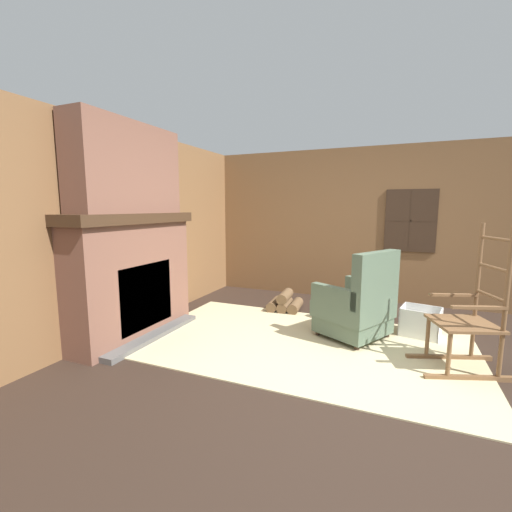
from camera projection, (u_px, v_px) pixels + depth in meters
The scene contains 12 objects.
ground_plane at pixel (349, 373), 3.02m from camera, with size 14.00×14.00×0.00m, color #2D2119.
wood_panel_wall_left at pixel (115, 232), 3.86m from camera, with size 0.06×5.79×2.37m.
wood_panel_wall_back at pixel (377, 225), 5.24m from camera, with size 5.79×0.09×2.37m.
fireplace_hearth at pixel (134, 276), 3.84m from camera, with size 0.60×1.68×1.39m.
chimney_breast at pixel (127, 169), 3.68m from camera, with size 0.34×1.39×0.96m.
area_rug at pixel (301, 343), 3.68m from camera, with size 3.46×2.08×0.01m.
armchair at pixel (357, 307), 3.79m from camera, with size 0.92×0.93×1.00m.
rocking_chair at pixel (469, 323), 3.03m from camera, with size 0.90×0.69×1.31m.
firewood_stack at pixel (285, 303), 4.88m from camera, with size 0.49×0.48×0.28m.
laundry_basket at pixel (421, 322), 3.88m from camera, with size 0.47×0.42×0.33m.
oil_lamp_vase at pixel (106, 205), 3.49m from camera, with size 0.11×0.11×0.26m.
storage_case at pixel (139, 206), 3.92m from camera, with size 0.16×0.21×0.15m.
Camera 1 is at (0.34, -2.94, 1.45)m, focal length 24.00 mm.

